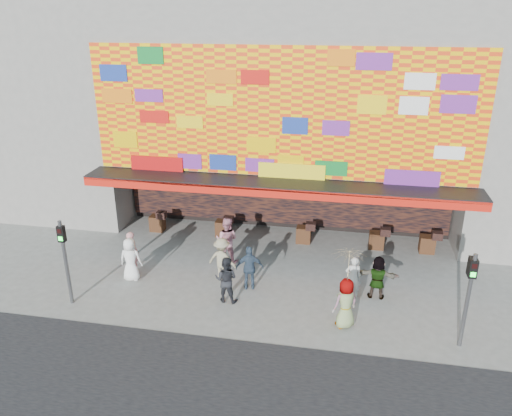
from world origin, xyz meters
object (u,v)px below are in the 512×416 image
at_px(signal_right, 469,290).
at_px(ped_g, 346,303).
at_px(ped_f, 378,277).
at_px(ped_i, 227,240).
at_px(ped_h, 353,277).
at_px(parasol, 349,264).
at_px(ped_a, 131,259).
at_px(ped_e, 250,268).
at_px(ped_d, 222,259).
at_px(signal_left, 64,253).
at_px(ped_b, 132,252).
at_px(ped_c, 226,279).

xyz_separation_m(signal_right, ped_g, (-3.37, 0.34, -1.03)).
xyz_separation_m(ped_f, ped_i, (-5.63, 1.60, 0.15)).
xyz_separation_m(ped_h, parasol, (-0.22, -1.80, 1.42)).
height_order(ped_a, ped_h, ped_a).
height_order(ped_f, ped_i, ped_i).
xyz_separation_m(ped_e, ped_h, (3.55, 0.14, -0.07)).
relative_size(ped_g, ped_h, 1.10).
relative_size(ped_d, ped_h, 1.09).
height_order(ped_g, parasol, parasol).
bearing_deg(ped_d, signal_left, 39.70).
relative_size(signal_right, ped_g, 1.82).
distance_m(ped_a, ped_g, 7.81).
bearing_deg(ped_f, ped_d, 1.49).
distance_m(signal_right, ped_f, 3.42).
bearing_deg(ped_a, ped_f, 178.88).
bearing_deg(parasol, signal_right, -5.79).
bearing_deg(ped_g, signal_left, -31.30).
distance_m(ped_b, ped_c, 4.09).
height_order(ped_a, ped_g, ped_g).
xyz_separation_m(signal_left, ped_d, (4.59, 2.47, -1.05)).
bearing_deg(parasol, ped_c, 169.28).
bearing_deg(ped_e, ped_h, 170.18).
relative_size(ped_a, ped_d, 1.00).
bearing_deg(ped_h, ped_g, 75.32).
height_order(ped_c, ped_e, ped_e).
distance_m(ped_h, ped_i, 5.11).
bearing_deg(signal_left, ped_e, 19.37).
bearing_deg(parasol, ped_b, 165.48).
xyz_separation_m(ped_d, ped_g, (4.44, -2.13, 0.01)).
height_order(signal_right, ped_g, signal_right).
bearing_deg(ped_e, ped_a, -9.77).
height_order(signal_left, ped_d, signal_left).
distance_m(signal_right, ped_i, 8.90).
distance_m(ped_c, ped_i, 2.83).
height_order(signal_right, ped_i, signal_right).
distance_m(ped_d, ped_h, 4.67).
bearing_deg(signal_right, ped_d, 162.45).
distance_m(ped_a, ped_b, 0.57).
bearing_deg(ped_b, ped_d, -152.80).
bearing_deg(ped_a, ped_g, 165.19).
relative_size(signal_right, ped_b, 1.82).
height_order(ped_b, ped_g, ped_g).
xyz_separation_m(ped_c, ped_i, (-0.65, 2.76, 0.10)).
relative_size(ped_e, ped_f, 1.07).
height_order(ped_d, ped_e, ped_e).
distance_m(ped_f, ped_g, 2.16).
distance_m(signal_right, ped_d, 8.25).
relative_size(ped_c, ped_e, 0.99).
relative_size(ped_e, parasol, 0.87).
relative_size(ped_b, parasol, 0.87).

